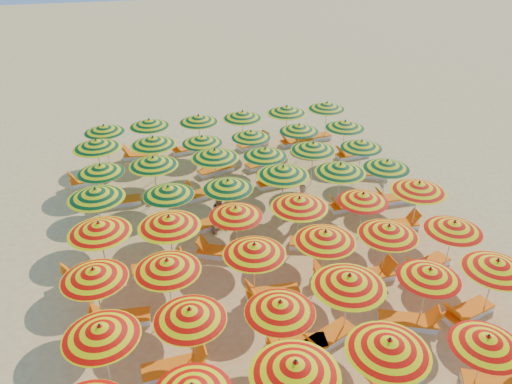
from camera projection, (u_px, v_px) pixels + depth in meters
ground at (259, 235)px, 19.01m from camera, size 120.00×120.00×0.00m
umbrella_2 at (295, 368)px, 11.03m from camera, size 2.30×2.30×2.21m
umbrella_3 at (389, 346)px, 11.66m from camera, size 2.43×2.43×2.16m
umbrella_4 at (487, 341)px, 12.08m from camera, size 1.94×1.94×1.90m
umbrella_6 at (101, 331)px, 12.17m from camera, size 2.16×2.16×2.06m
umbrella_7 at (190, 314)px, 12.73m from camera, size 1.98×1.98×2.03m
umbrella_8 at (280, 307)px, 12.99m from camera, size 2.47×2.47×2.02m
umbrella_9 at (349, 281)px, 13.64m from camera, size 2.74×2.74×2.21m
umbrella_10 at (430, 273)px, 14.30m from camera, size 2.10×2.10×1.93m
umbrella_11 at (497, 265)px, 14.43m from camera, size 2.19×2.19×2.07m
umbrella_12 at (94, 274)px, 14.11m from camera, size 2.50×2.50×2.05m
umbrella_13 at (167, 265)px, 14.41m from camera, size 2.15×2.15×2.09m
umbrella_14 at (254, 249)px, 15.11m from camera, size 2.35×2.35×2.08m
umbrella_15 at (325, 236)px, 15.66m from camera, size 2.08×2.08×2.11m
umbrella_16 at (389, 230)px, 16.00m from camera, size 2.57×2.57×2.08m
umbrella_17 at (454, 226)px, 16.31m from camera, size 2.49×2.49×2.02m
umbrella_18 at (99, 228)px, 15.98m from camera, size 2.24×2.24×2.17m
umbrella_19 at (169, 221)px, 16.24m from camera, size 2.17×2.17×2.21m
umbrella_20 at (236, 212)px, 17.12m from camera, size 2.25×2.25×2.00m
umbrella_21 at (299, 202)px, 17.39m from camera, size 2.67×2.67×2.16m
umbrella_22 at (363, 197)px, 18.04m from camera, size 2.46×2.46×1.97m
umbrella_23 at (419, 187)px, 18.37m from camera, size 2.47×2.47×2.17m
umbrella_24 at (96, 193)px, 17.90m from camera, size 2.34×2.34×2.18m
umbrella_25 at (168, 191)px, 18.36m from camera, size 2.36×2.36×2.03m
umbrella_26 at (228, 184)px, 18.77m from camera, size 2.46×2.46×2.04m
umbrella_27 at (283, 171)px, 19.43m from camera, size 2.10×2.10×2.20m
umbrella_28 at (340, 168)px, 19.71m from camera, size 2.61×2.61×2.17m
umbrella_29 at (387, 164)px, 20.31m from camera, size 2.27×2.27×2.01m
umbrella_30 at (100, 169)px, 19.97m from camera, size 1.93×1.93×2.00m
umbrella_31 at (153, 161)px, 20.29m from camera, size 2.60×2.60×2.14m
umbrella_32 at (215, 154)px, 20.89m from camera, size 2.33×2.33×2.16m
umbrella_33 at (265, 152)px, 21.29m from camera, size 2.02×2.02×2.03m
umbrella_34 at (313, 146)px, 21.68m from camera, size 2.02×2.02×2.09m
umbrella_35 at (362, 144)px, 22.19m from camera, size 2.16×2.16×1.95m
umbrella_36 at (96, 144)px, 21.68m from camera, size 2.27×2.27×2.20m
umbrella_37 at (153, 141)px, 22.04m from camera, size 2.64×2.64×2.17m
umbrella_38 at (202, 140)px, 22.67m from camera, size 2.31×2.31×1.94m
umbrella_39 at (251, 134)px, 23.21m from camera, size 2.03×2.03×1.94m
umbrella_40 at (299, 128)px, 23.80m from camera, size 2.23×2.23×1.98m
umbrella_41 at (345, 124)px, 24.02m from camera, size 2.41×2.41×2.05m
umbrella_42 at (104, 129)px, 23.61m from camera, size 1.94×1.94×2.02m
umbrella_43 at (149, 123)px, 24.13m from camera, size 2.01×2.01×2.07m
umbrella_44 at (199, 119)px, 24.62m from camera, size 2.26×2.26×2.08m
umbrella_45 at (243, 115)px, 24.93m from camera, size 2.35×2.35×2.14m
umbrella_46 at (287, 110)px, 25.46m from camera, size 2.56×2.56×2.19m
umbrella_47 at (327, 106)px, 26.13m from camera, size 2.12×2.12×2.13m
lounger_3 at (394, 384)px, 12.82m from camera, size 1.83×1.11×0.69m
lounger_6 at (176, 368)px, 13.28m from camera, size 1.76×0.66×0.69m
lounger_7 at (295, 345)px, 13.97m from camera, size 1.78×0.75×0.69m
lounger_8 at (327, 338)px, 14.20m from camera, size 1.82×1.22×0.69m
lounger_9 at (409, 321)px, 14.78m from camera, size 1.82×1.20×0.69m
lounger_10 at (467, 312)px, 15.12m from camera, size 1.82×1.01×0.69m
lounger_11 at (120, 319)px, 14.87m from camera, size 1.77×0.71×0.69m
lounger_12 at (271, 294)px, 15.85m from camera, size 1.75×0.64×0.69m
lounger_13 at (337, 278)px, 16.51m from camera, size 1.82×1.18×0.69m
lounger_14 at (370, 276)px, 16.61m from camera, size 1.77×0.70×0.69m
lounger_15 at (427, 266)px, 17.10m from camera, size 1.83×1.14×0.69m
lounger_16 at (89, 274)px, 16.72m from camera, size 1.81×0.88×0.69m
lounger_17 at (159, 267)px, 17.02m from camera, size 1.76×0.66×0.69m
lounger_18 at (220, 252)px, 17.77m from camera, size 1.82×1.24×0.69m
lounger_19 at (314, 243)px, 18.25m from camera, size 1.83×1.06×0.69m
lounger_20 at (397, 225)px, 19.32m from camera, size 1.76×0.66×0.69m
lounger_21 at (216, 221)px, 19.56m from camera, size 1.83×1.15×0.69m
lounger_22 at (295, 209)px, 20.33m from camera, size 1.83×1.05×0.69m
lounger_23 at (349, 205)px, 20.61m from camera, size 1.77×0.70×0.69m
lounger_24 at (394, 199)px, 21.09m from camera, size 1.73×0.58×0.69m
lounger_25 at (119, 202)px, 20.88m from camera, size 1.75×0.64×0.69m
lounger_26 at (171, 195)px, 21.36m from camera, size 1.74×0.60×0.69m
lounger_27 at (203, 194)px, 21.48m from camera, size 1.83×1.06×0.69m
lounger_28 at (275, 182)px, 22.35m from camera, size 1.80×0.84×0.69m
lounger_29 at (370, 174)px, 23.07m from camera, size 1.82×1.22×0.69m
lounger_30 at (89, 180)px, 22.53m from camera, size 1.82×0.95×0.69m
lounger_31 at (217, 170)px, 23.47m from camera, size 1.83×1.07×0.69m
lounger_32 at (263, 163)px, 24.05m from camera, size 1.83×1.09×0.69m
lounger_33 at (352, 155)px, 24.92m from camera, size 1.80×0.81×0.69m
lounger_34 at (141, 155)px, 24.83m from camera, size 1.80×0.86×0.69m
lounger_35 at (188, 149)px, 25.48m from camera, size 1.82×0.94×0.69m
lounger_36 at (253, 144)px, 26.06m from camera, size 1.83×1.15×0.69m
lounger_37 at (296, 142)px, 26.32m from camera, size 1.78×0.76×0.69m
lounger_38 at (314, 137)px, 26.85m from camera, size 1.77×0.72×0.69m
beachgoer_b at (220, 213)px, 18.86m from camera, size 0.95×0.86×1.57m
beachgoer_a at (303, 203)px, 19.59m from camera, size 0.68×0.62×1.55m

